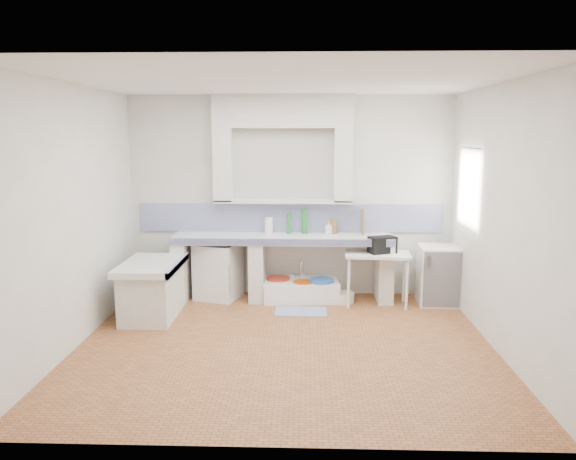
{
  "coord_description": "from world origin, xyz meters",
  "views": [
    {
      "loc": [
        0.22,
        -5.71,
        2.28
      ],
      "look_at": [
        0.0,
        1.0,
        1.1
      ],
      "focal_mm": 34.4,
      "sensor_mm": 36.0,
      "label": 1
    }
  ],
  "objects_px": {
    "sink": "(301,291)",
    "fridge": "(438,275)",
    "side_table": "(377,279)",
    "stove": "(218,271)"
  },
  "relations": [
    {
      "from": "stove",
      "to": "fridge",
      "type": "xyz_separation_m",
      "value": [
        3.0,
        -0.15,
        0.01
      ]
    },
    {
      "from": "stove",
      "to": "side_table",
      "type": "xyz_separation_m",
      "value": [
        2.17,
        -0.25,
        -0.03
      ]
    },
    {
      "from": "sink",
      "to": "stove",
      "type": "bearing_deg",
      "value": 173.27
    },
    {
      "from": "sink",
      "to": "fridge",
      "type": "xyz_separation_m",
      "value": [
        1.85,
        -0.11,
        0.27
      ]
    },
    {
      "from": "sink",
      "to": "fridge",
      "type": "bearing_deg",
      "value": -7.96
    },
    {
      "from": "stove",
      "to": "fridge",
      "type": "relative_size",
      "value": 0.99
    },
    {
      "from": "sink",
      "to": "side_table",
      "type": "distance_m",
      "value": 1.07
    },
    {
      "from": "side_table",
      "to": "fridge",
      "type": "bearing_deg",
      "value": 10.92
    },
    {
      "from": "side_table",
      "to": "fridge",
      "type": "height_order",
      "value": "fridge"
    },
    {
      "from": "sink",
      "to": "fridge",
      "type": "height_order",
      "value": "fridge"
    }
  ]
}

